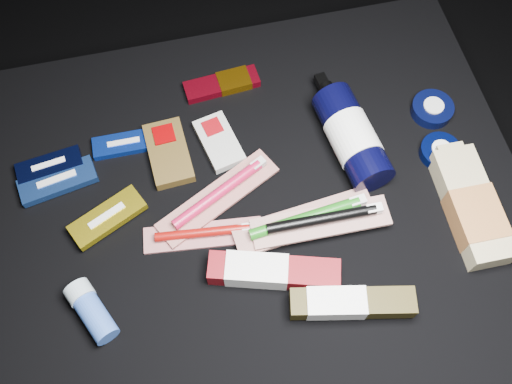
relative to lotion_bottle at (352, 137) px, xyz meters
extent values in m
plane|color=black|center=(-0.20, -0.07, -0.44)|extent=(3.00, 3.00, 0.00)
cube|color=black|center=(-0.20, -0.07, -0.24)|extent=(0.98, 0.78, 0.40)
cube|color=#1036BA|center=(-0.40, 0.10, -0.03)|extent=(0.11, 0.04, 0.01)
cube|color=silver|center=(-0.40, 0.10, -0.03)|extent=(0.06, 0.01, 0.01)
cube|color=#224A9E|center=(-0.52, 0.04, -0.03)|extent=(0.14, 0.07, 0.02)
cube|color=silver|center=(-0.52, 0.04, -0.03)|extent=(0.07, 0.02, 0.02)
cube|color=black|center=(-0.54, 0.08, -0.03)|extent=(0.12, 0.06, 0.01)
cube|color=white|center=(-0.54, 0.08, -0.03)|extent=(0.06, 0.02, 0.02)
cube|color=gold|center=(-0.45, -0.05, -0.02)|extent=(0.14, 0.10, 0.02)
cube|color=silver|center=(-0.45, -0.05, -0.02)|extent=(0.07, 0.04, 0.02)
cube|color=#4A3716|center=(-0.32, 0.06, -0.03)|extent=(0.08, 0.13, 0.02)
cube|color=#6D0002|center=(-0.33, 0.09, -0.03)|extent=(0.04, 0.04, 0.02)
cube|color=beige|center=(-0.23, 0.06, -0.03)|extent=(0.08, 0.12, 0.02)
cube|color=maroon|center=(-0.24, 0.09, -0.03)|extent=(0.04, 0.04, 0.02)
cube|color=maroon|center=(-0.20, 0.19, -0.03)|extent=(0.15, 0.06, 0.02)
cube|color=#9E650B|center=(-0.18, 0.19, -0.03)|extent=(0.06, 0.05, 0.02)
cylinder|color=black|center=(0.00, 0.00, 0.00)|extent=(0.10, 0.20, 0.08)
cylinder|color=white|center=(0.00, -0.01, 0.00)|extent=(0.09, 0.09, 0.08)
cylinder|color=black|center=(-0.01, 0.11, 0.00)|extent=(0.03, 0.03, 0.03)
cube|color=black|center=(-0.02, 0.13, -0.01)|extent=(0.02, 0.04, 0.02)
cylinder|color=black|center=(0.17, 0.04, -0.03)|extent=(0.08, 0.08, 0.02)
cylinder|color=silver|center=(0.17, 0.04, -0.03)|extent=(0.04, 0.04, 0.02)
cylinder|color=black|center=(0.16, -0.05, -0.03)|extent=(0.07, 0.07, 0.02)
cylinder|color=silver|center=(0.16, -0.05, -0.03)|extent=(0.04, 0.04, 0.02)
cube|color=tan|center=(0.16, -0.17, -0.02)|extent=(0.08, 0.21, 0.04)
cube|color=#A86A37|center=(0.16, -0.19, -0.02)|extent=(0.08, 0.10, 0.05)
cube|color=tan|center=(0.17, -0.06, -0.02)|extent=(0.05, 0.02, 0.03)
cylinder|color=#3358AD|center=(-0.48, -0.22, -0.02)|extent=(0.07, 0.09, 0.04)
cylinder|color=#9CB1BB|center=(-0.50, -0.17, -0.02)|extent=(0.05, 0.04, 0.04)
cube|color=#B0A8A4|center=(-0.29, -0.11, -0.04)|extent=(0.21, 0.07, 0.01)
cylinder|color=maroon|center=(-0.29, -0.11, -0.02)|extent=(0.16, 0.03, 0.02)
cube|color=silver|center=(-0.22, -0.12, -0.02)|extent=(0.02, 0.02, 0.01)
cube|color=#ACA39F|center=(-0.25, -0.05, -0.03)|extent=(0.23, 0.15, 0.01)
cylinder|color=#A61239|center=(-0.25, -0.05, -0.01)|extent=(0.17, 0.10, 0.02)
cube|color=beige|center=(-0.17, -0.01, -0.01)|extent=(0.03, 0.03, 0.01)
cube|color=#BDB7B0|center=(-0.12, -0.13, -0.02)|extent=(0.25, 0.08, 0.01)
cylinder|color=#166112|center=(-0.12, -0.13, -0.01)|extent=(0.20, 0.04, 0.02)
cube|color=silver|center=(-0.03, -0.12, -0.01)|extent=(0.03, 0.02, 0.01)
cube|color=silver|center=(-0.10, -0.14, -0.01)|extent=(0.24, 0.06, 0.01)
cylinder|color=black|center=(-0.10, -0.14, 0.00)|extent=(0.19, 0.02, 0.02)
cube|color=white|center=(0.00, -0.14, 0.00)|extent=(0.03, 0.02, 0.01)
cube|color=maroon|center=(-0.19, -0.21, -0.02)|extent=(0.22, 0.11, 0.04)
cube|color=white|center=(-0.22, -0.20, -0.02)|extent=(0.11, 0.08, 0.04)
cube|color=#362E0F|center=(-0.08, -0.28, -0.01)|extent=(0.20, 0.08, 0.04)
cube|color=white|center=(-0.11, -0.28, -0.01)|extent=(0.10, 0.06, 0.04)
camera|label=1|loc=(-0.28, -0.47, 0.87)|focal=40.00mm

